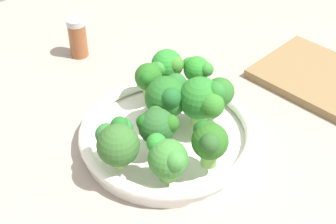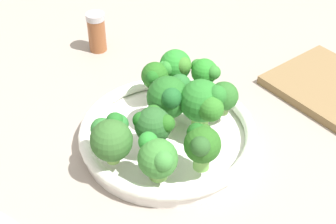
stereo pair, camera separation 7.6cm
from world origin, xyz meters
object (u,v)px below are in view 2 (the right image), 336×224
Objects in this scene: broccoli_floret_7 at (175,66)px; broccoli_floret_8 at (202,144)px; broccoli_floret_0 at (111,137)px; broccoli_floret_4 at (157,158)px; bowl at (168,135)px; broccoli_floret_3 at (205,73)px; broccoli_floret_9 at (171,96)px; pepper_shaker at (97,32)px; broccoli_floret_1 at (155,76)px; broccoli_floret_2 at (153,124)px; broccoli_floret_5 at (204,102)px; broccoli_floret_6 at (222,96)px.

broccoli_floret_7 is 0.98× the size of broccoli_floret_8.
broccoli_floret_0 is 7.59cm from broccoli_floret_4.
broccoli_floret_3 is at bearing -61.40° from bowl.
pepper_shaker is at bearing 2.17° from broccoli_floret_9.
broccoli_floret_1 is 18.97cm from broccoli_floret_4.
broccoli_floret_2 is (-0.25, -6.57, -0.13)cm from broccoli_floret_0.
broccoli_floret_3 is (-3.00, -7.82, -0.02)cm from broccoli_floret_1.
broccoli_floret_3 is 9.08cm from broccoli_floret_5.
pepper_shaker is (41.71, -0.55, -3.83)cm from broccoli_floret_8.
broccoli_floret_2 is at bearing 130.53° from broccoli_floret_9.
broccoli_floret_1 is 11.77cm from broccoli_floret_6.
broccoli_floret_4 is at bearing 145.04° from broccoli_floret_7.
bowl is 4.28× the size of broccoli_floret_2.
broccoli_floret_3 is (7.97, -13.65, -0.16)cm from broccoli_floret_2.
broccoli_floret_9 reaches higher than broccoli_floret_8.
broccoli_floret_0 is (-2.34, 10.36, 5.82)cm from bowl.
broccoli_floret_9 is at bearing 111.85° from broccoli_floret_3.
broccoli_floret_5 is at bearing -59.97° from broccoli_floret_4.
bowl is at bearing 85.03° from broccoli_floret_6.
broccoli_floret_9 is (2.11, -1.71, 5.86)cm from bowl.
broccoli_floret_8 is (-9.90, -0.03, 6.20)cm from bowl.
broccoli_floret_8 is (-7.68, 4.93, -0.16)cm from broccoli_floret_5.
broccoli_floret_1 is at bearing -6.28° from broccoli_floret_8.
broccoli_floret_3 is 8.79cm from broccoli_floret_9.
broccoli_floret_6 is 0.81× the size of broccoli_floret_8.
broccoli_floret_2 is at bearing 124.37° from bowl.
broccoli_floret_1 is at bearing 97.14° from broccoli_floret_7.
broccoli_floret_2 is 34.83cm from pepper_shaker.
broccoli_floret_5 is (0.12, -15.31, 0.54)cm from broccoli_floret_0.
broccoli_floret_7 is at bearing -82.86° from broccoli_floret_1.
broccoli_floret_2 is at bearing -21.86° from broccoli_floret_4.
broccoli_floret_9 is at bearing 69.14° from broccoli_floret_6.
broccoli_floret_9 is at bearing 36.88° from broccoli_floret_5.
broccoli_floret_6 is 0.82× the size of broccoli_floret_7.
broccoli_floret_8 is at bearing -152.44° from broccoli_floret_2.
broccoli_floret_2 is 8.26cm from broccoli_floret_8.
broccoli_floret_2 is at bearing 97.68° from broccoli_floret_6.
broccoli_floret_5 is at bearing 174.38° from broccoli_floret_7.
broccoli_floret_4 is at bearing 143.67° from broccoli_floret_9.
bowl is at bearing 145.74° from broccoli_floret_7.
broccoli_floret_8 is at bearing -179.83° from bowl.
broccoli_floret_6 is 33.90cm from pepper_shaker.
broccoli_floret_5 reaches higher than broccoli_floret_7.
broccoli_floret_9 is (12.01, -1.68, -0.33)cm from broccoli_floret_8.
broccoli_floret_9 is at bearing -49.47° from broccoli_floret_2.
broccoli_floret_2 is at bearing 139.38° from broccoli_floret_7.
broccoli_floret_8 is (-7.56, -10.39, 0.37)cm from broccoli_floret_0.
broccoli_floret_2 is 0.95× the size of broccoli_floret_7.
bowl is at bearing 0.17° from broccoli_floret_8.
broccoli_floret_9 is 0.93× the size of pepper_shaker.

